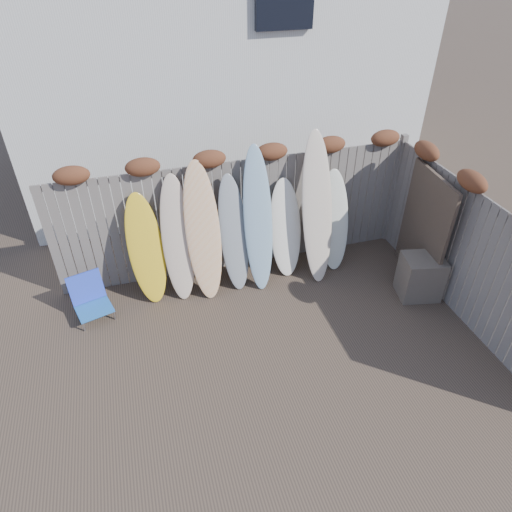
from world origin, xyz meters
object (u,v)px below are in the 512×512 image
object	(u,v)px
wooden_crate	(420,277)
surfboard_0	(146,249)
beach_chair	(90,298)
lattice_panel	(424,229)

from	to	relation	value
wooden_crate	surfboard_0	size ratio (longest dim) A/B	0.40
wooden_crate	surfboard_0	bearing A→B (deg)	162.99
beach_chair	wooden_crate	world-z (taller)	wooden_crate
beach_chair	lattice_panel	size ratio (longest dim) A/B	0.35
wooden_crate	surfboard_0	world-z (taller)	surfboard_0
lattice_panel	surfboard_0	distance (m)	4.48
beach_chair	surfboard_0	xyz separation A→B (m)	(0.96, 0.25, 0.56)
wooden_crate	lattice_panel	xyz separation A→B (m)	(0.20, 0.43, 0.61)
wooden_crate	beach_chair	bearing A→B (deg)	168.68
beach_chair	surfboard_0	distance (m)	1.14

